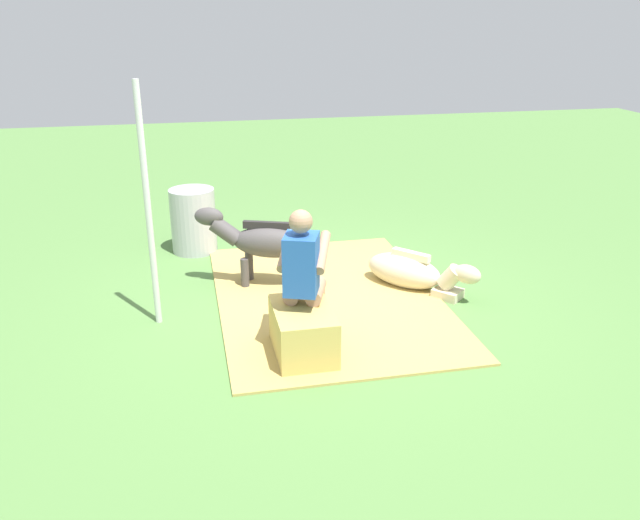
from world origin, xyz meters
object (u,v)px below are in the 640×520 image
pony_lying (412,272)px  water_barrel (193,221)px  person_seated (303,272)px  tent_pole_left (148,209)px  pony_standing (263,242)px  hay_bale (303,332)px

pony_lying → water_barrel: size_ratio=1.48×
person_seated → pony_lying: (1.05, -1.40, -0.53)m
tent_pole_left → pony_standing: bearing=-59.1°
pony_standing → pony_lying: pony_standing is taller
water_barrel → tent_pole_left: (-1.96, 0.42, 0.75)m
hay_bale → water_barrel: (2.89, 0.85, 0.18)m
pony_lying → water_barrel: bearing=53.4°
water_barrel → tent_pole_left: bearing=168.0°
hay_bale → water_barrel: 3.02m
tent_pole_left → person_seated: bearing=-120.9°
hay_bale → pony_standing: (1.61, 0.14, 0.29)m
pony_standing → hay_bale: bearing=-175.2°
hay_bale → water_barrel: size_ratio=0.95×
hay_bale → pony_standing: bearing=4.8°
person_seated → pony_standing: size_ratio=1.02×
tent_pole_left → water_barrel: bearing=-12.0°
pony_lying → tent_pole_left: bearing=95.7°
person_seated → water_barrel: person_seated is taller
pony_standing → person_seated: bearing=-173.2°
pony_lying → hay_bale: bearing=130.0°
tent_pole_left → pony_lying: bearing=-84.3°
hay_bale → person_seated: (0.16, -0.04, 0.50)m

